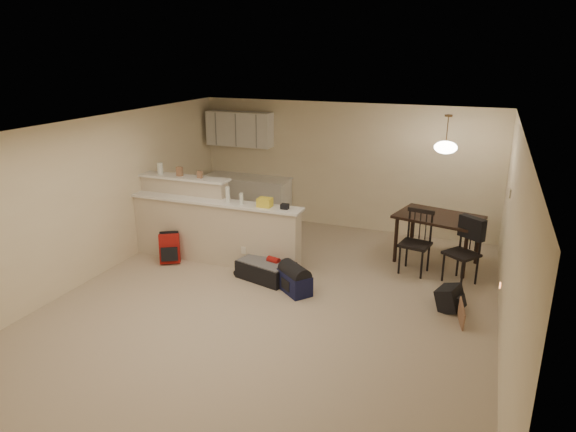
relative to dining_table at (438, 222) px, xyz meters
The scene contains 21 objects.
room 3.04m from the dining_table, 131.70° to the right, with size 7.00×7.02×2.50m.
breakfast_bar 3.95m from the dining_table, 161.52° to the right, with size 3.08×0.58×1.39m.
upper_cabinets 4.48m from the dining_table, 165.46° to the left, with size 1.40×0.34×0.70m, color white.
kitchen_counter 4.11m from the dining_table, 166.52° to the left, with size 1.80×0.60×0.90m, color white.
thermostat 1.43m from the dining_table, 34.49° to the right, with size 0.02×0.12×0.12m, color beige.
jar 4.84m from the dining_table, 166.52° to the right, with size 0.10×0.10×0.20m, color silver.
cereal_box 4.46m from the dining_table, 165.32° to the right, with size 0.10×0.07×0.16m, color #90664A.
small_box 4.07m from the dining_table, 163.88° to the right, with size 0.08×0.06×0.12m, color #90664A.
bottle_a 3.52m from the dining_table, 157.49° to the right, with size 0.07×0.07×0.26m, color silver.
bottle_b 3.29m from the dining_table, 155.84° to the right, with size 0.06×0.06×0.18m, color silver.
bag_lump 2.92m from the dining_table, 152.50° to the right, with size 0.22×0.18×0.14m, color #90664A.
pouch 2.62m from the dining_table, 149.04° to the right, with size 0.12×0.10×0.08m, color #90664A.
dining_table is the anchor object (origin of this frame).
pendant_lamp 1.25m from the dining_table, ahead, with size 0.36×0.36×0.62m.
dining_chair_near 0.65m from the dining_table, 117.70° to the right, with size 0.45×0.43×1.03m, color black, non-canonical shape.
dining_chair_far 0.84m from the dining_table, 57.61° to the right, with size 0.44×0.42×1.02m, color black, non-canonical shape.
suitcase 2.98m from the dining_table, 146.27° to the right, with size 0.83×0.54×0.28m, color black.
red_backpack 4.54m from the dining_table, 158.92° to the right, with size 0.33×0.21×0.50m, color #9D1511.
navy_duffel 2.71m from the dining_table, 133.85° to the right, with size 0.56×0.31×0.31m, color #13163C.
black_daypack 1.76m from the dining_table, 77.23° to the right, with size 0.37×0.26×0.33m, color black.
cardboard_sheet 2.18m from the dining_table, 74.88° to the right, with size 0.39×0.02×0.30m, color #90664A.
Camera 1 is at (2.60, -6.20, 3.46)m, focal length 32.00 mm.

